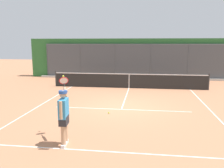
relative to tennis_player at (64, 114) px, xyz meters
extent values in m
plane|color=#B27551|center=(-1.28, -4.42, -0.96)|extent=(60.00, 60.00, 0.00)
cube|color=white|center=(-1.28, 0.26, -0.96)|extent=(7.88, 0.05, 0.01)
cube|color=white|center=(-1.28, -4.00, -0.96)|extent=(6.15, 0.05, 0.01)
cube|color=white|center=(-5.23, -4.47, -0.96)|extent=(0.05, 9.47, 0.01)
cube|color=white|center=(2.66, -4.47, -0.96)|extent=(0.05, 9.47, 0.01)
cube|color=white|center=(-1.28, -6.60, -0.96)|extent=(0.05, 5.21, 0.01)
cylinder|color=#474C51|center=(-5.73, -13.43, 0.49)|extent=(0.07, 0.07, 2.89)
cylinder|color=#474C51|center=(-2.77, -13.43, 0.49)|extent=(0.07, 0.07, 2.89)
cylinder|color=#474C51|center=(0.20, -13.43, 0.49)|extent=(0.07, 0.07, 2.89)
cylinder|color=#474C51|center=(3.16, -13.43, 0.49)|extent=(0.07, 0.07, 2.89)
cylinder|color=#474C51|center=(6.13, -13.43, 0.49)|extent=(0.07, 0.07, 2.89)
cylinder|color=#474C51|center=(-1.28, -13.43, 1.89)|extent=(14.83, 0.05, 0.05)
cube|color=#474C51|center=(-1.28, -13.43, 0.49)|extent=(14.83, 0.02, 2.89)
cube|color=#2D6B33|center=(-1.28, -14.08, 0.71)|extent=(17.83, 0.90, 3.33)
cube|color=#ADADA8|center=(-1.28, -13.25, -0.88)|extent=(15.83, 0.18, 0.15)
cylinder|color=#2D2D2D|center=(-6.34, -9.21, -0.42)|extent=(0.09, 0.09, 1.07)
cylinder|color=#2D2D2D|center=(3.77, -9.21, -0.42)|extent=(0.09, 0.09, 1.07)
cube|color=black|center=(-1.28, -9.21, -0.50)|extent=(10.03, 0.02, 0.91)
cube|color=white|center=(-1.28, -9.21, -0.02)|extent=(10.03, 0.04, 0.05)
cube|color=white|center=(-1.28, -9.21, -0.50)|extent=(0.05, 0.04, 0.91)
cube|color=silver|center=(-0.02, 0.15, -0.91)|extent=(0.13, 0.27, 0.09)
cylinder|color=tan|center=(-0.02, 0.15, -0.49)|extent=(0.13, 0.13, 0.76)
cube|color=silver|center=(0.00, -0.11, -0.91)|extent=(0.13, 0.27, 0.09)
cylinder|color=tan|center=(0.00, -0.11, -0.49)|extent=(0.13, 0.13, 0.76)
cube|color=#28282D|center=(-0.01, 0.02, -0.19)|extent=(0.25, 0.41, 0.26)
cube|color=#338CC6|center=(-0.01, 0.02, 0.16)|extent=(0.25, 0.48, 0.55)
cylinder|color=tan|center=(-0.03, 0.31, 0.18)|extent=(0.08, 0.08, 0.50)
cylinder|color=tan|center=(0.08, -0.41, 0.54)|extent=(0.22, 0.38, 0.29)
sphere|color=tan|center=(-0.01, 0.02, 0.58)|extent=(0.21, 0.21, 0.21)
cylinder|color=#284C93|center=(-0.01, 0.02, 0.64)|extent=(0.26, 0.26, 0.08)
cube|color=#284C93|center=(0.00, -0.09, 0.61)|extent=(0.19, 0.20, 0.02)
cylinder|color=black|center=(0.17, -0.63, 0.70)|extent=(0.09, 0.17, 0.13)
torus|color=red|center=(0.25, -0.81, 0.82)|extent=(0.34, 0.28, 0.26)
cylinder|color=silver|center=(0.25, -0.81, 0.82)|extent=(0.28, 0.23, 0.21)
sphere|color=#C1D138|center=(0.32, -0.97, 0.94)|extent=(0.07, 0.07, 0.07)
sphere|color=#C1D138|center=(-0.81, -3.29, -0.93)|extent=(0.07, 0.07, 0.07)
camera|label=1|loc=(-2.27, 6.31, 2.00)|focal=38.04mm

